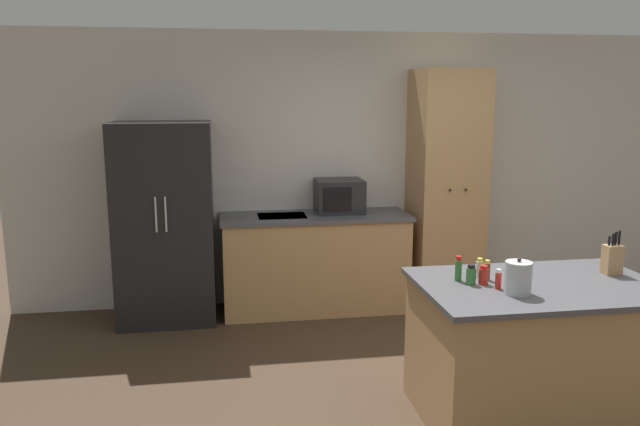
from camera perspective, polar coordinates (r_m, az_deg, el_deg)
ground_plane at (r=4.45m, az=13.99°, el=-16.56°), size 14.00×14.00×0.00m
wall_back at (r=6.20m, az=6.15°, el=4.11°), size 7.20×0.06×2.60m
refrigerator at (r=5.72m, az=-13.98°, el=-0.87°), size 0.85×0.69×1.78m
back_counter at (r=5.90m, az=-0.46°, el=-4.51°), size 1.76×0.63×0.92m
pantry_cabinet at (r=6.06m, az=11.41°, el=2.11°), size 0.62×0.63×2.25m
kitchen_island at (r=4.23m, az=19.10°, el=-11.78°), size 1.48×0.96×0.88m
microwave at (r=5.89m, az=1.77°, el=1.57°), size 0.44×0.38×0.31m
knife_block at (r=4.44m, az=25.16°, el=-3.80°), size 0.11×0.09×0.29m
spice_bottle_tall_dark at (r=4.04m, az=15.00°, el=-5.12°), size 0.04×0.04×0.13m
spice_bottle_short_red at (r=4.08m, az=14.38°, el=-4.93°), size 0.04×0.04×0.13m
spice_bottle_amber_oil at (r=3.95m, az=14.72°, el=-5.55°), size 0.06×0.06×0.12m
spice_bottle_green_herb at (r=3.98m, az=12.54°, el=-5.05°), size 0.04×0.04×0.16m
spice_bottle_pale_salt at (r=3.88m, az=15.99°, el=-5.88°), size 0.04×0.04×0.12m
spice_bottle_orange_cap at (r=3.93m, az=13.64°, el=-5.54°), size 0.06×0.06×0.12m
kettle at (r=3.81m, az=17.66°, el=-5.66°), size 0.16×0.16×0.22m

